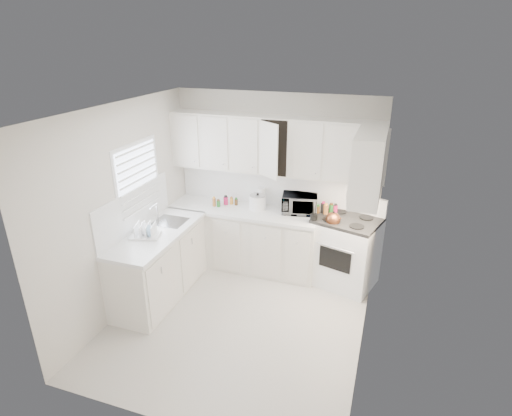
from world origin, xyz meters
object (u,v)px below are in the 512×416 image
at_px(tea_kettle, 333,218).
at_px(dish_rack, 145,229).
at_px(stove, 346,243).
at_px(microwave, 300,202).
at_px(rice_cooker, 258,201).
at_px(utensil_crock, 314,212).

distance_m(tea_kettle, dish_rack, 2.45).
bearing_deg(tea_kettle, dish_rack, -128.91).
bearing_deg(stove, microwave, -174.42).
distance_m(rice_cooker, dish_rack, 1.69).
bearing_deg(tea_kettle, microwave, 176.08).
distance_m(stove, rice_cooker, 1.39).
bearing_deg(stove, utensil_crock, -142.29).
height_order(stove, dish_rack, stove).
xyz_separation_m(microwave, utensil_crock, (0.27, -0.30, -0.00)).
height_order(microwave, utensil_crock, microwave).
distance_m(microwave, dish_rack, 2.17).
bearing_deg(dish_rack, tea_kettle, 9.58).
distance_m(stove, dish_rack, 2.72).
height_order(microwave, rice_cooker, microwave).
height_order(stove, tea_kettle, stove).
bearing_deg(utensil_crock, rice_cooker, 164.82).
bearing_deg(utensil_crock, tea_kettle, 3.61).
xyz_separation_m(rice_cooker, utensil_crock, (0.88, -0.24, 0.04)).
bearing_deg(dish_rack, rice_cooker, 34.22).
xyz_separation_m(tea_kettle, microwave, (-0.53, 0.29, 0.06)).
distance_m(tea_kettle, utensil_crock, 0.26).
bearing_deg(stove, dish_rack, -136.46).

